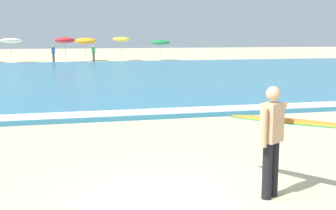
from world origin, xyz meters
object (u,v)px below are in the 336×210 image
beach_umbrella_3 (65,40)px  beachgoer_near_row_left (94,53)px  beach_umbrella_5 (121,39)px  beach_umbrella_2 (11,41)px  beach_umbrella_6 (160,42)px  surfer_with_board (279,130)px  beach_umbrella_4 (86,41)px  beachgoer_near_row_mid (53,53)px

beach_umbrella_3 → beachgoer_near_row_left: size_ratio=1.49×
beach_umbrella_5 → beachgoer_near_row_left: (-2.84, -1.50, -1.26)m
beach_umbrella_2 → beach_umbrella_5: (10.17, 0.86, 0.11)m
beach_umbrella_6 → surfer_with_board: bearing=-100.1°
beach_umbrella_3 → beach_umbrella_6: size_ratio=1.11×
beach_umbrella_2 → beach_umbrella_3: size_ratio=0.97×
surfer_with_board → beach_umbrella_4: size_ratio=0.90×
beach_umbrella_5 → beachgoer_near_row_mid: (-6.49, -1.68, -1.26)m
surfer_with_board → beach_umbrella_5: bearing=85.7°
beachgoer_near_row_left → beach_umbrella_2: bearing=175.0°
beachgoer_near_row_left → beachgoer_near_row_mid: bearing=-177.2°
beach_umbrella_2 → beachgoer_near_row_mid: size_ratio=1.45×
beachgoer_near_row_mid → beachgoer_near_row_left: bearing=2.8°
surfer_with_board → beach_umbrella_5: beach_umbrella_5 is taller
beach_umbrella_3 → beach_umbrella_6: bearing=4.7°
beach_umbrella_5 → beachgoer_near_row_left: 3.45m
beach_umbrella_3 → beachgoer_near_row_left: (2.57, 0.00, -1.19)m
beach_umbrella_2 → beach_umbrella_4: 6.81m
beachgoer_near_row_left → beachgoer_near_row_mid: size_ratio=1.00×
beach_umbrella_6 → beachgoer_near_row_left: beach_umbrella_6 is taller
surfer_with_board → beachgoer_near_row_left: (-0.05, 35.96, -0.18)m
beach_umbrella_5 → beachgoer_near_row_mid: bearing=-165.5°
beach_umbrella_2 → beach_umbrella_5: size_ratio=0.96×
beach_umbrella_4 → beach_umbrella_2: bearing=-171.0°
beach_umbrella_5 → beach_umbrella_6: beach_umbrella_5 is taller
beach_umbrella_4 → beachgoer_near_row_mid: size_ratio=1.47×
beach_umbrella_4 → beach_umbrella_5: (3.45, -0.21, 0.15)m
beach_umbrella_3 → beach_umbrella_5: (5.41, 1.50, 0.07)m
beach_umbrella_3 → beachgoer_near_row_left: 2.83m
surfer_with_board → beachgoer_near_row_left: 35.96m
beach_umbrella_5 → beach_umbrella_6: (3.72, -0.75, -0.29)m
beach_umbrella_3 → beachgoer_near_row_mid: 1.62m
beach_umbrella_5 → beach_umbrella_6: size_ratio=1.12×
surfer_with_board → beach_umbrella_4: 37.68m
beach_umbrella_2 → surfer_with_board: bearing=-78.6°
beach_umbrella_6 → beachgoer_near_row_mid: bearing=-174.8°
beach_umbrella_4 → beach_umbrella_6: 7.24m
beachgoer_near_row_mid → beach_umbrella_3: bearing=9.1°
beach_umbrella_2 → beachgoer_near_row_mid: (3.68, -0.82, -1.16)m
beach_umbrella_4 → beachgoer_near_row_mid: bearing=-148.2°
beach_umbrella_3 → beachgoer_near_row_mid: size_ratio=1.49×
beach_umbrella_3 → beachgoer_near_row_mid: (-1.08, -0.17, -1.19)m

